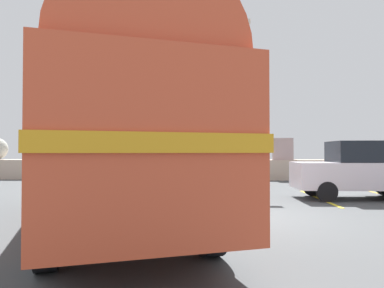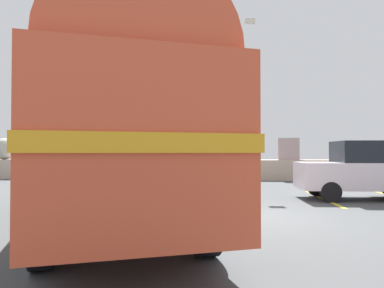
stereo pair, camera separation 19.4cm
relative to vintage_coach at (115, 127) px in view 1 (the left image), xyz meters
name	(u,v)px [view 1 (the left image)]	position (x,y,z in m)	size (l,w,h in m)	color
ground	(237,217)	(2.60, 1.28, -2.04)	(32.00, 26.00, 0.02)	#45484A
breakwater	(219,167)	(2.51, 13.05, -1.33)	(31.36, 2.19, 2.32)	#BFA996
vintage_coach	(115,127)	(0.00, 0.00, 0.00)	(5.22, 8.88, 3.70)	black
parked_car_nearest	(361,169)	(6.84, 4.64, -1.08)	(4.11, 1.74, 1.86)	black
lamp_post	(228,95)	(2.78, 8.52, 1.98)	(1.10, 0.45, 7.23)	#5B5B60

